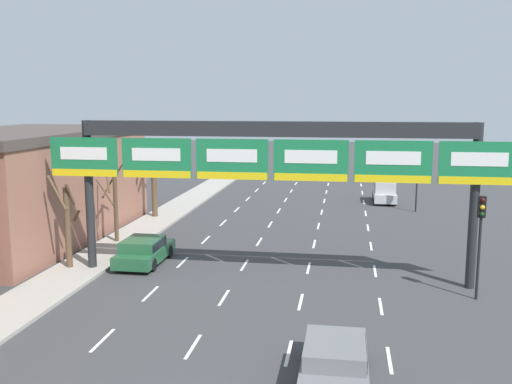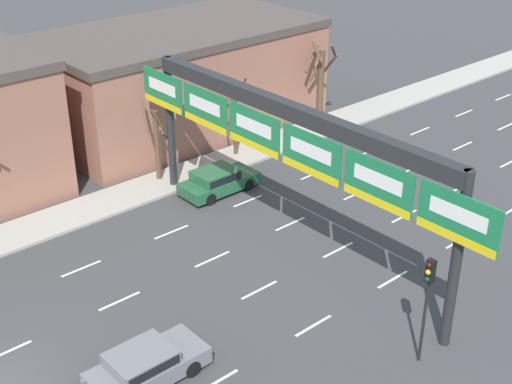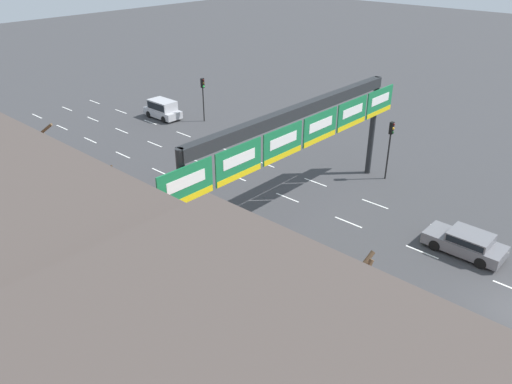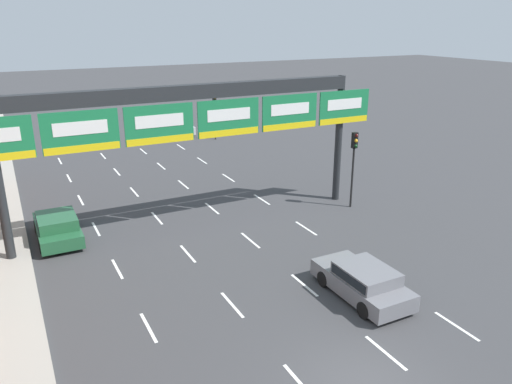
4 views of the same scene
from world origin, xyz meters
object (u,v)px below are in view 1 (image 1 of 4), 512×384
Objects in this scene: car_grey at (335,360)px; tree_bare_third at (68,222)px; tree_bare_second at (114,200)px; suv_silver at (385,191)px; tree_bare_closest at (154,175)px; car_green at (144,250)px; traffic_light_mid_block at (417,172)px; traffic_light_near_gantry at (481,226)px; sign_gantry at (272,151)px.

tree_bare_third reaches higher than car_grey.
tree_bare_second is 5.46m from tree_bare_third.
tree_bare_third is (-13.36, 9.65, 1.70)m from car_grey.
tree_bare_closest reaches higher than suv_silver.
tree_bare_third is at bearing -153.70° from car_green.
tree_bare_third reaches higher than traffic_light_mid_block.
traffic_light_mid_block is 22.84m from tree_bare_second.
tree_bare_second reaches higher than suv_silver.
tree_bare_second reaches higher than traffic_light_near_gantry.
car_green is (-13.47, -20.61, -0.27)m from suv_silver.
sign_gantry is 4.61× the size of tree_bare_third.
tree_bare_second is at bearing -88.58° from tree_bare_closest.
car_green is 1.04× the size of traffic_light_mid_block.
car_grey is at bearing -71.91° from sign_gantry.
car_green reaches higher than car_grey.
traffic_light_near_gantry is (15.86, -2.96, 2.46)m from car_green.
tree_bare_closest is (-3.35, 11.39, 2.41)m from car_green.
traffic_light_near_gantry is at bearing -19.60° from tree_bare_second.
sign_gantry is at bearing -12.20° from car_green.
traffic_light_mid_block is 0.75× the size of tree_bare_closest.
suv_silver is at bearing 83.88° from car_grey.
tree_bare_second reaches higher than tree_bare_third.
traffic_light_mid_block is (-0.26, 19.80, -0.14)m from traffic_light_near_gantry.
sign_gantry is 11.63m from car_grey.
tree_bare_third is (-16.78, -22.24, 1.42)m from suv_silver.
traffic_light_near_gantry is 19.80m from traffic_light_mid_block.
tree_bare_closest reaches higher than traffic_light_near_gantry.
tree_bare_closest is 1.21× the size of tree_bare_third.
sign_gantry is at bearing -115.55° from traffic_light_mid_block.
tree_bare_third is at bearing -179.12° from sign_gantry.
traffic_light_near_gantry is at bearing -89.24° from traffic_light_mid_block.
tree_bare_closest is at bearing -163.96° from traffic_light_mid_block.
suv_silver reaches higher than car_green.
sign_gantry is 9.59m from traffic_light_near_gantry.
tree_bare_third is at bearing -135.67° from traffic_light_mid_block.
tree_bare_third is at bearing -89.81° from tree_bare_closest.
tree_bare_closest is at bearing 91.42° from tree_bare_second.
traffic_light_near_gantry reaches higher than suv_silver.
car_grey is 20.16m from tree_bare_second.
traffic_light_near_gantry is at bearing -3.96° from tree_bare_third.
traffic_light_near_gantry is 20.21m from tree_bare_second.
tree_bare_second is (-19.03, 6.78, -0.57)m from traffic_light_near_gantry.
traffic_light_near_gantry reaches higher than car_grey.
suv_silver is 0.95× the size of traffic_light_mid_block.
tree_bare_closest is (-13.40, 22.68, 2.41)m from car_grey.
tree_bare_closest is at bearing -151.27° from suv_silver.
tree_bare_third is (-0.14, -5.45, -0.19)m from tree_bare_second.
traffic_light_mid_block is at bearing 90.76° from traffic_light_near_gantry.
car_grey is at bearing -59.42° from tree_bare_closest.
traffic_light_near_gantry is 23.98m from tree_bare_closest.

